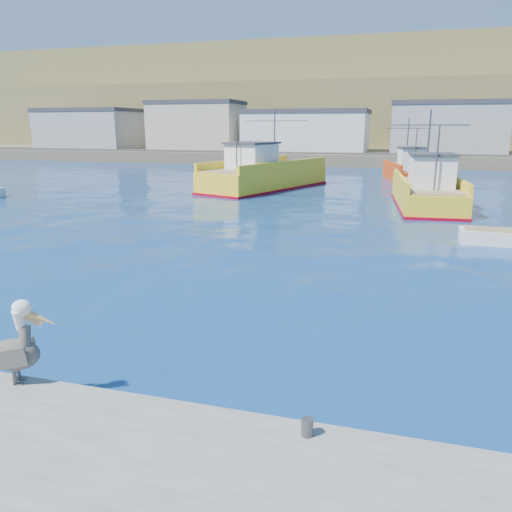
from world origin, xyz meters
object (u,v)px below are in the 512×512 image
(trawler_yellow_a, at_px, (264,175))
(boat_orange, at_px, (408,170))
(skiff_mid, at_px, (505,239))
(trawler_yellow_b, at_px, (427,192))
(pelican, at_px, (17,348))

(trawler_yellow_a, relative_size, boat_orange, 1.62)
(skiff_mid, bearing_deg, trawler_yellow_a, 133.21)
(trawler_yellow_b, bearing_deg, pelican, -107.09)
(trawler_yellow_a, distance_m, trawler_yellow_b, 14.92)
(trawler_yellow_b, xyz_separation_m, boat_orange, (-1.10, 16.88, 0.02))
(trawler_yellow_a, bearing_deg, boat_orange, 39.52)
(trawler_yellow_a, relative_size, skiff_mid, 3.66)
(trawler_yellow_a, xyz_separation_m, trawler_yellow_b, (13.26, -6.85, -0.16))
(trawler_yellow_a, bearing_deg, pelican, -82.53)
(trawler_yellow_a, distance_m, skiff_mid, 23.86)
(trawler_yellow_b, distance_m, skiff_mid, 10.99)
(skiff_mid, bearing_deg, boat_orange, 98.63)
(boat_orange, height_order, pelican, boat_orange)
(trawler_yellow_b, distance_m, pelican, 29.49)
(boat_orange, xyz_separation_m, skiff_mid, (4.16, -27.41, -0.77))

